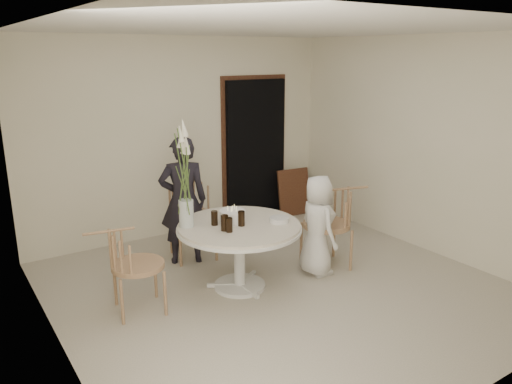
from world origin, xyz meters
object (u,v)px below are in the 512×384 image
flower_vase (185,183)px  table (239,234)px  chair_right (337,215)px  girl (183,201)px  chair_far (189,205)px  boy (318,225)px  chair_left (124,258)px  birthday_cake (233,216)px

flower_vase → table: bearing=-26.8°
chair_right → flower_vase: 1.91m
girl → flower_vase: flower_vase is taller
table → chair_right: size_ratio=1.38×
chair_right → chair_far: bearing=-119.2°
boy → flower_vase: flower_vase is taller
chair_left → flower_vase: (0.72, 0.10, 0.62)m
chair_right → birthday_cake: 1.34m
girl → chair_left: bearing=60.7°
chair_far → flower_vase: flower_vase is taller
table → chair_far: chair_far is taller
girl → boy: 1.62m
girl → chair_far: bearing=-108.0°
chair_right → girl: size_ratio=0.62×
chair_far → boy: 1.66m
birthday_cake → flower_vase: bearing=161.7°
chair_right → flower_vase: size_ratio=0.85×
flower_vase → chair_right: bearing=-11.7°
chair_right → chair_left: 2.51m
chair_right → boy: 0.36m
chair_far → girl: (-0.17, -0.21, 0.14)m
birthday_cake → chair_right: bearing=-9.2°
table → flower_vase: bearing=153.2°
birthday_cake → chair_far: bearing=89.0°
chair_far → boy: size_ratio=0.84×
flower_vase → birthday_cake: bearing=-18.3°
chair_far → chair_right: chair_far is taller
chair_left → girl: 1.34m
chair_right → girl: girl is taller
chair_far → chair_right: (1.30, -1.30, -0.01)m
boy → girl: bearing=50.9°
girl → boy: (1.12, -1.15, -0.20)m
flower_vase → boy: bearing=-16.6°
chair_far → boy: (0.95, -1.36, -0.05)m
chair_far → girl: size_ratio=0.63×
chair_far → chair_left: size_ratio=1.10×
boy → flower_vase: (-1.43, 0.43, 0.62)m
boy → chair_far: bearing=41.5°
chair_left → girl: bearing=-41.4°
table → girl: bearing=100.5°
table → girl: size_ratio=0.85×
chair_right → birthday_cake: chair_right is taller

